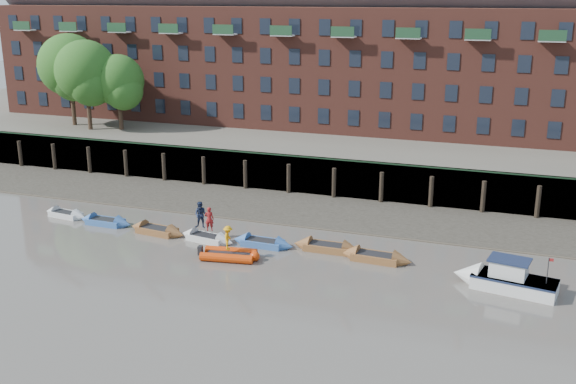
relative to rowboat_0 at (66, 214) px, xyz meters
The scene contains 19 objects.
ground 19.02m from the rowboat_0, 32.39° to the right, with size 220.00×220.00×0.00m, color #5E5851.
foreshore 17.86m from the rowboat_0, 25.95° to the left, with size 110.00×8.00×0.50m, color #3D382F.
mud_band 16.65m from the rowboat_0, 15.37° to the left, with size 110.00×1.60×0.10m, color #4C4336.
river_wall 20.21m from the rowboat_0, 37.21° to the left, with size 110.00×1.23×3.30m.
bank_terrace 30.43m from the rowboat_0, 58.12° to the left, with size 110.00×28.00×3.20m, color #5E594D.
apartment_terrace 33.70m from the rowboat_0, 59.08° to the left, with size 80.60×15.56×20.98m.
tree_cluster 21.53m from the rowboat_0, 119.12° to the left, with size 11.76×7.74×9.40m.
rowboat_0 is the anchor object (origin of this frame).
rowboat_1 3.94m from the rowboat_0, ahead, with size 4.29×1.28×1.24m.
rowboat_2 8.57m from the rowboat_0, ahead, with size 4.64×1.83×1.31m.
rowboat_3 12.58m from the rowboat_0, ahead, with size 4.41×1.88×1.24m.
rowboat_4 16.55m from the rowboat_0, ahead, with size 4.38×1.36×1.26m.
rowboat_5 20.87m from the rowboat_0, ahead, with size 4.63×1.35×1.34m.
rowboat_6 24.33m from the rowboat_0, ahead, with size 4.75×1.59×1.36m.
rib_tender 15.87m from the rowboat_0, 13.03° to the right, with size 3.86×2.28×0.65m.
motor_launch 31.95m from the rowboat_0, ahead, with size 6.11×2.90×2.42m.
person_rower_a 12.97m from the rowboat_0, ahead, with size 0.62×0.41×1.69m, color maroon.
person_rower_b 12.15m from the rowboat_0, ahead, with size 0.91×0.71×1.88m, color #19233F.
person_rib_crew 15.72m from the rowboat_0, 13.13° to the right, with size 1.04×0.60×1.61m, color orange.
Camera 1 is at (16.32, -30.29, 16.47)m, focal length 42.00 mm.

